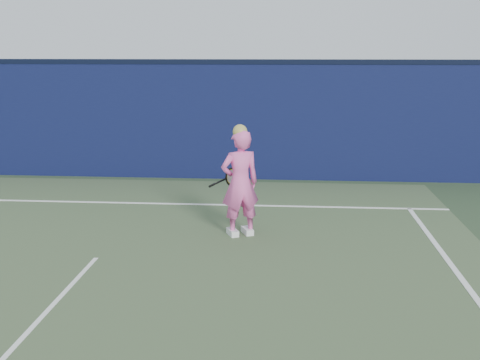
{
  "coord_description": "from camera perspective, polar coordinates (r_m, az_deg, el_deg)",
  "views": [
    {
      "loc": [
        2.61,
        -6.65,
        2.83
      ],
      "look_at": [
        1.89,
        2.24,
        0.87
      ],
      "focal_mm": 45.0,
      "sensor_mm": 36.0,
      "label": 1
    }
  ],
  "objects": [
    {
      "name": "ground",
      "position": [
        7.68,
        -15.79,
        -9.73
      ],
      "size": [
        80.0,
        80.0,
        0.0
      ],
      "primitive_type": "plane",
      "color": "#273D25",
      "rests_on": "ground"
    },
    {
      "name": "racket",
      "position": [
        9.59,
        -0.94,
        0.25
      ],
      "size": [
        0.46,
        0.39,
        0.3
      ],
      "rotation": [
        0.0,
        0.0,
        0.6
      ],
      "color": "black",
      "rests_on": "ground"
    },
    {
      "name": "player",
      "position": [
        9.14,
        0.0,
        -0.26
      ],
      "size": [
        0.71,
        0.6,
        1.72
      ],
      "rotation": [
        0.0,
        0.0,
        3.55
      ],
      "color": "pink",
      "rests_on": "ground"
    },
    {
      "name": "court_lines",
      "position": [
        7.4,
        -16.68,
        -10.57
      ],
      "size": [
        11.0,
        12.04,
        0.01
      ],
      "color": "white",
      "rests_on": "court_surface"
    },
    {
      "name": "backstop_wall",
      "position": [
        13.5,
        -6.56,
        5.57
      ],
      "size": [
        24.0,
        0.4,
        2.5
      ],
      "primitive_type": "cube",
      "color": "#0D123C",
      "rests_on": "ground"
    },
    {
      "name": "wall_cap",
      "position": [
        13.41,
        -6.7,
        11.09
      ],
      "size": [
        24.0,
        0.42,
        0.1
      ],
      "primitive_type": "cube",
      "color": "black",
      "rests_on": "backstop_wall"
    }
  ]
}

